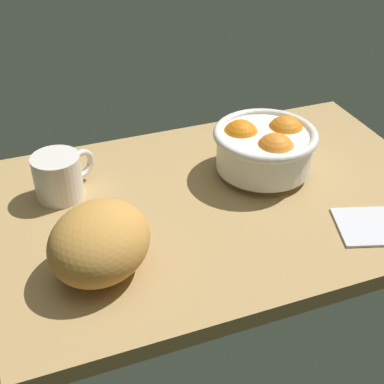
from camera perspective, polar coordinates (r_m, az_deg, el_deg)
name	(u,v)px	position (r cm, az deg, el deg)	size (l,w,h in cm)	color
ground_plane	(222,203)	(99.32, 3.23, -1.23)	(82.32, 55.06, 3.00)	tan
fruit_bowl	(265,147)	(102.86, 7.78, 4.81)	(19.75, 19.75, 10.52)	white
bread_loaf	(100,242)	(81.00, -9.83, -5.27)	(16.82, 14.62, 11.00)	#C5893E
napkin_folded	(376,225)	(96.22, 18.98, -3.34)	(12.98, 10.28, 0.91)	silver
mug	(59,176)	(99.40, -13.95, 1.67)	(11.93, 9.20, 8.32)	silver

